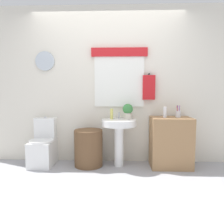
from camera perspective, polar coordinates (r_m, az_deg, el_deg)
The scene contains 11 objects.
ground_plane at distance 2.78m, azimuth -2.40°, elevation -20.08°, with size 8.00×8.00×0.00m, color #A3A3A8.
back_wall at distance 3.65m, azimuth -1.00°, elevation 7.19°, with size 4.40×0.18×2.60m.
toilet at distance 3.72m, azimuth -17.82°, elevation -8.84°, with size 0.38×0.51×0.78m.
laundry_hamper at distance 3.51m, azimuth -6.29°, elevation -9.49°, with size 0.45×0.45×0.59m, color brown.
pedestal_sink at distance 3.41m, azimuth 1.88°, elevation -4.92°, with size 0.55×0.55×0.76m.
faucet at distance 3.49m, azimuth 1.90°, elevation -0.95°, with size 0.03×0.03×0.10m, color silver.
wooden_cabinet at distance 3.54m, azimuth 15.37°, elevation -7.79°, with size 0.63×0.44×0.79m, color #9E754C.
soap_bottle at distance 3.42m, azimuth -0.11°, elevation -0.52°, with size 0.05×0.05×0.17m, color #DBD166.
potted_plant at distance 3.42m, azimuth 4.24°, elevation 0.29°, with size 0.16×0.16×0.25m.
lotion_bottle at distance 3.40m, azimuth 13.94°, elevation -0.05°, with size 0.05×0.05×0.17m, color white.
toothbrush_cup at distance 3.51m, azimuth 17.23°, elevation -0.48°, with size 0.08×0.08×0.19m.
Camera 1 is at (0.20, -2.50, 1.21)m, focal length 34.26 mm.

